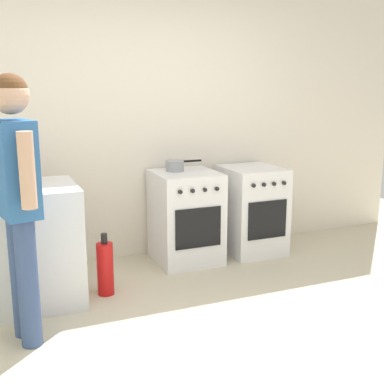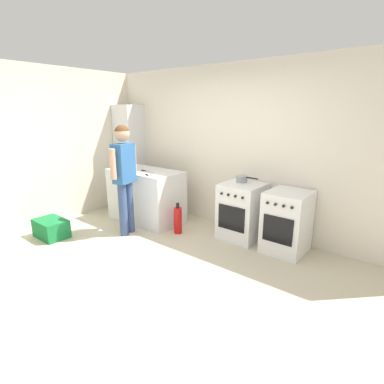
{
  "view_description": "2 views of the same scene",
  "coord_description": "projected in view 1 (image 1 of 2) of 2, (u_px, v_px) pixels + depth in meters",
  "views": [
    {
      "loc": [
        -1.24,
        -2.46,
        1.61
      ],
      "look_at": [
        0.09,
        0.8,
        0.84
      ],
      "focal_mm": 45.0,
      "sensor_mm": 36.0,
      "label": 1
    },
    {
      "loc": [
        2.45,
        -2.22,
        1.9
      ],
      "look_at": [
        -0.01,
        0.83,
        0.82
      ],
      "focal_mm": 28.0,
      "sensor_mm": 36.0,
      "label": 2
    }
  ],
  "objects": [
    {
      "name": "oven_right",
      "position": [
        251.0,
        210.0,
        4.75
      ],
      "size": [
        0.54,
        0.62,
        0.85
      ],
      "color": "white",
      "rests_on": "ground"
    },
    {
      "name": "person",
      "position": [
        17.0,
        186.0,
        2.92
      ],
      "size": [
        0.27,
        0.56,
        1.69
      ],
      "color": "#384C7A",
      "rests_on": "ground"
    },
    {
      "name": "pot",
      "position": [
        175.0,
        166.0,
        4.44
      ],
      "size": [
        0.35,
        0.17,
        0.1
      ],
      "color": "gray",
      "rests_on": "oven_left"
    },
    {
      "name": "knife_utility",
      "position": [
        24.0,
        192.0,
        3.31
      ],
      "size": [
        0.24,
        0.14,
        0.01
      ],
      "color": "silver",
      "rests_on": "counter_unit"
    },
    {
      "name": "knife_carving",
      "position": [
        0.0,
        189.0,
        3.41
      ],
      "size": [
        0.33,
        0.08,
        0.01
      ],
      "color": "silver",
      "rests_on": "counter_unit"
    },
    {
      "name": "ground_plane",
      "position": [
        226.0,
        348.0,
        3.03
      ],
      "size": [
        8.0,
        8.0,
        0.0
      ],
      "primitive_type": "plane",
      "color": "beige"
    },
    {
      "name": "fire_extinguisher",
      "position": [
        105.0,
        268.0,
        3.78
      ],
      "size": [
        0.13,
        0.13,
        0.5
      ],
      "color": "red",
      "rests_on": "ground"
    },
    {
      "name": "back_wall",
      "position": [
        136.0,
        121.0,
        4.51
      ],
      "size": [
        6.0,
        0.1,
        2.6
      ],
      "primitive_type": "cube",
      "color": "silver",
      "rests_on": "ground"
    },
    {
      "name": "oven_left",
      "position": [
        186.0,
        217.0,
        4.49
      ],
      "size": [
        0.57,
        0.62,
        0.85
      ],
      "color": "white",
      "rests_on": "ground"
    }
  ]
}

